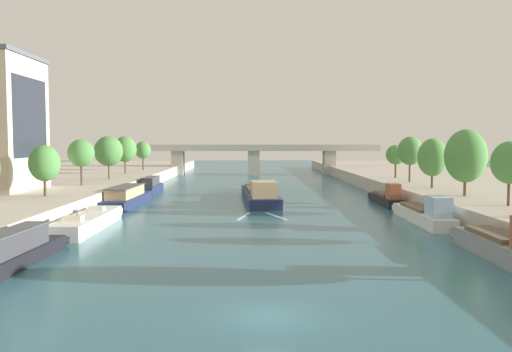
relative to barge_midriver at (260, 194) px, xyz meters
name	(u,v)px	position (x,y,z in m)	size (l,w,h in m)	color
ground_plane	(268,317)	(-0.45, -47.45, -0.99)	(400.00, 400.00, 0.00)	#2D6070
quay_left	(14,189)	(-36.90, 7.55, 0.10)	(36.00, 170.00, 2.17)	#B7AD9E
quay_right	(495,188)	(35.99, 7.55, 0.10)	(36.00, 170.00, 2.17)	#B7AD9E
barge_midriver	(260,194)	(0.00, 0.00, 0.00)	(5.35, 23.36, 3.27)	#1E284C
wake_behind_barge	(260,216)	(-0.27, -14.52, -0.98)	(5.59, 6.06, 0.03)	#A0CCD6
moored_boat_left_end	(17,250)	(-16.73, -37.16, 0.05)	(2.44, 12.42, 2.49)	black
moored_boat_left_near	(88,221)	(-16.60, -22.39, -0.29)	(3.02, 15.04, 2.46)	silver
moored_boat_left_second	(127,197)	(-17.24, -4.05, 0.05)	(3.66, 16.17, 2.49)	#1E284C
moored_boat_left_gap_after	(152,186)	(-17.27, 13.07, 0.06)	(2.12, 11.14, 2.52)	#1E284C
moored_boat_right_upstream	(505,245)	(16.34, -35.89, 0.06)	(2.68, 12.94, 3.51)	gray
moored_boat_right_downstream	(424,214)	(16.21, -19.38, -0.05)	(2.56, 14.47, 3.13)	silver
moored_boat_right_near	(386,198)	(16.27, -4.37, -0.08)	(1.98, 11.37, 3.04)	black
tree_left_midway	(44,163)	(-23.99, -13.59, 4.80)	(3.37, 3.37, 5.63)	brown
tree_left_distant	(81,153)	(-24.49, 0.51, 5.60)	(3.59, 3.59, 6.31)	brown
tree_left_nearest	(109,151)	(-23.87, 12.21, 5.66)	(4.50, 4.50, 6.86)	brown
tree_left_by_lamp	(125,149)	(-24.78, 26.95, 5.72)	(4.32, 4.32, 6.95)	brown
tree_left_past_mid	(143,150)	(-23.82, 38.73, 5.36)	(3.27, 3.27, 6.00)	brown
tree_right_by_lamp	(510,163)	(22.98, -22.85, 5.24)	(3.39, 3.39, 6.06)	brown
tree_right_second	(466,156)	(22.50, -13.96, 5.61)	(4.56, 4.56, 7.37)	brown
tree_right_midway	(433,157)	(22.35, -3.89, 5.15)	(3.83, 3.83, 6.42)	brown
tree_right_distant	(410,151)	(22.33, 5.69, 5.80)	(3.63, 3.63, 6.73)	brown
tree_right_third	(396,155)	(22.64, 14.36, 5.01)	(3.21, 3.21, 5.46)	brown
bridge_far	(254,156)	(-0.45, 56.17, 3.70)	(60.89, 4.40, 7.37)	#ADA899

